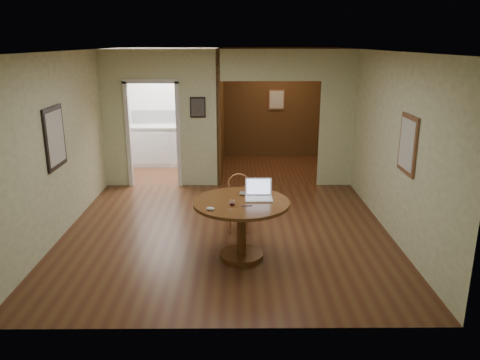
{
  "coord_description": "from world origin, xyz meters",
  "views": [
    {
      "loc": [
        0.16,
        -6.68,
        2.84
      ],
      "look_at": [
        0.21,
        -0.2,
        0.91
      ],
      "focal_mm": 35.0,
      "sensor_mm": 36.0,
      "label": 1
    }
  ],
  "objects_px": {
    "chair": "(239,199)",
    "closed_laptop": "(252,195)",
    "open_laptop": "(259,193)",
    "dining_table": "(241,216)"
  },
  "relations": [
    {
      "from": "dining_table",
      "to": "closed_laptop",
      "type": "distance_m",
      "value": 0.34
    },
    {
      "from": "open_laptop",
      "to": "dining_table",
      "type": "bearing_deg",
      "value": -150.54
    },
    {
      "from": "open_laptop",
      "to": "closed_laptop",
      "type": "height_order",
      "value": "open_laptop"
    },
    {
      "from": "chair",
      "to": "closed_laptop",
      "type": "height_order",
      "value": "chair"
    },
    {
      "from": "dining_table",
      "to": "open_laptop",
      "type": "bearing_deg",
      "value": 29.82
    },
    {
      "from": "chair",
      "to": "closed_laptop",
      "type": "xyz_separation_m",
      "value": [
        0.18,
        -0.77,
        0.32
      ]
    },
    {
      "from": "open_laptop",
      "to": "closed_laptop",
      "type": "xyz_separation_m",
      "value": [
        -0.09,
        0.08,
        -0.05
      ]
    },
    {
      "from": "dining_table",
      "to": "open_laptop",
      "type": "xyz_separation_m",
      "value": [
        0.23,
        0.13,
        0.27
      ]
    },
    {
      "from": "open_laptop",
      "to": "closed_laptop",
      "type": "relative_size",
      "value": 1.01
    },
    {
      "from": "open_laptop",
      "to": "chair",
      "type": "bearing_deg",
      "value": 106.93
    }
  ]
}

